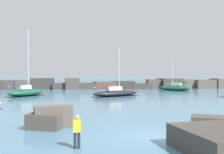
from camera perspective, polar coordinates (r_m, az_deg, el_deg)
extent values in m
plane|color=teal|center=(14.70, 8.75, -13.22)|extent=(600.00, 600.00, 0.00)
cube|color=teal|center=(119.54, -4.21, -1.01)|extent=(400.00, 116.00, 0.01)
cube|color=#423D38|center=(62.40, -21.65, -1.64)|extent=(5.94, 5.88, 2.10)
cube|color=brown|center=(60.85, -19.17, -1.72)|extent=(3.77, 4.02, 2.04)
cube|color=#383330|center=(60.61, -15.65, -1.47)|extent=(5.86, 4.68, 2.57)
cube|color=#423D38|center=(60.33, -11.95, -2.01)|extent=(3.48, 4.87, 1.42)
cube|color=#4C443D|center=(59.26, -9.12, -1.48)|extent=(3.61, 4.80, 2.59)
cube|color=#4C443D|center=(59.23, -5.57, -2.02)|extent=(5.18, 4.62, 1.47)
cube|color=#4C443D|center=(59.36, -1.76, -1.91)|extent=(5.52, 4.61, 1.68)
cube|color=#423D38|center=(59.84, 2.79, -1.81)|extent=(5.88, 4.65, 1.84)
cube|color=#4C443D|center=(61.00, 7.12, -2.02)|extent=(5.02, 4.76, 1.31)
cube|color=brown|center=(62.12, 9.37, -1.55)|extent=(3.52, 5.49, 2.23)
cube|color=#423D38|center=(62.32, 13.08, -1.46)|extent=(5.56, 5.62, 2.44)
cube|color=brown|center=(65.01, 16.68, -1.49)|extent=(4.53, 4.77, 2.20)
cube|color=brown|center=(65.84, 20.22, -1.51)|extent=(5.19, 4.56, 2.12)
cube|color=brown|center=(67.84, 23.95, -1.34)|extent=(5.65, 4.35, 2.40)
cube|color=#423D38|center=(12.52, 23.97, -13.21)|extent=(4.12, 4.39, 1.08)
cube|color=#4C443D|center=(16.83, -15.03, -9.74)|extent=(2.46, 1.94, 0.99)
cube|color=#4C443D|center=(18.31, 21.41, -9.40)|extent=(2.83, 2.50, 0.68)
cube|color=brown|center=(17.05, -13.24, -8.84)|extent=(2.62, 1.64, 1.43)
ellipsoid|color=black|center=(39.45, 0.89, -3.76)|extent=(8.28, 5.45, 0.95)
cube|color=black|center=(39.49, 0.89, -4.42)|extent=(7.89, 5.23, 0.03)
cube|color=beige|center=(39.18, 0.39, -2.62)|extent=(2.71, 2.12, 0.64)
cylinder|color=silver|center=(39.67, 1.64, 1.92)|extent=(0.12, 0.12, 6.87)
cylinder|color=#BCBCC1|center=(38.54, -1.16, -2.33)|extent=(4.09, 2.02, 0.10)
cube|color=maroon|center=(38.53, -1.16, -2.18)|extent=(3.53, 1.82, 0.20)
ellipsoid|color=#195138|center=(41.95, -19.08, -3.40)|extent=(5.93, 6.33, 1.14)
cube|color=black|center=(41.99, -19.08, -4.16)|extent=(5.68, 6.06, 0.03)
cube|color=beige|center=(41.71, -19.45, -2.21)|extent=(2.20, 2.27, 0.64)
cylinder|color=silver|center=(42.19, -18.58, 3.90)|extent=(0.12, 0.12, 9.58)
cylinder|color=#BCBCC1|center=(41.14, -20.55, -1.93)|extent=(2.40, 2.73, 0.10)
cube|color=navy|center=(41.14, -20.55, -1.79)|extent=(2.13, 2.40, 0.20)
ellipsoid|color=#195138|center=(54.36, 14.15, -2.48)|extent=(6.41, 6.01, 1.09)
cube|color=black|center=(54.39, 14.15, -3.04)|extent=(6.13, 5.76, 0.03)
cube|color=beige|center=(54.20, 14.49, -1.57)|extent=(2.25, 2.17, 0.64)
cylinder|color=silver|center=(54.48, 13.66, 1.92)|extent=(0.12, 0.12, 7.26)
cylinder|color=#BCBCC1|center=(53.82, 15.51, -1.35)|extent=(2.87, 2.58, 0.10)
cube|color=#1E664C|center=(53.82, 15.51, -1.24)|extent=(2.52, 2.28, 0.20)
cylinder|color=#282833|center=(12.28, -8.44, -14.16)|extent=(0.14, 0.14, 0.77)
cylinder|color=#282833|center=(12.27, -7.57, -14.17)|extent=(0.14, 0.14, 0.77)
cube|color=yellow|center=(12.11, -8.01, -10.99)|extent=(0.36, 0.22, 0.61)
sphere|color=tan|center=(12.04, -8.02, -9.07)|extent=(0.21, 0.21, 0.21)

